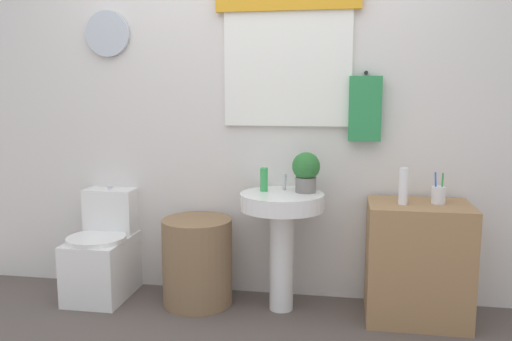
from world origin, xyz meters
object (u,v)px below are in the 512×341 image
at_px(toilet, 104,255).
at_px(potted_plant, 306,171).
at_px(laundry_hamper, 197,262).
at_px(lotion_bottle, 403,186).
at_px(pedestal_sink, 282,222).
at_px(wooden_cabinet, 417,262).
at_px(toothbrush_cup, 438,195).
at_px(soap_bottle, 264,179).

bearing_deg(toilet, potted_plant, 1.26).
height_order(laundry_hamper, lotion_bottle, lotion_bottle).
height_order(pedestal_sink, wooden_cabinet, pedestal_sink).
height_order(pedestal_sink, lotion_bottle, lotion_bottle).
bearing_deg(potted_plant, toothbrush_cup, -2.95).
height_order(toilet, potted_plant, potted_plant).
relative_size(lotion_bottle, toothbrush_cup, 1.17).
height_order(laundry_hamper, toothbrush_cup, toothbrush_cup).
height_order(toilet, wooden_cabinet, toilet).
xyz_separation_m(laundry_hamper, wooden_cabinet, (1.36, 0.00, 0.08)).
relative_size(soap_bottle, lotion_bottle, 0.69).
xyz_separation_m(laundry_hamper, pedestal_sink, (0.54, 0.00, 0.28)).
bearing_deg(laundry_hamper, soap_bottle, 6.71).
height_order(soap_bottle, toothbrush_cup, toothbrush_cup).
relative_size(toilet, wooden_cabinet, 1.02).
distance_m(pedestal_sink, toothbrush_cup, 0.94).
relative_size(pedestal_sink, soap_bottle, 5.03).
distance_m(wooden_cabinet, toothbrush_cup, 0.42).
height_order(laundry_hamper, soap_bottle, soap_bottle).
height_order(pedestal_sink, soap_bottle, soap_bottle).
height_order(laundry_hamper, wooden_cabinet, wooden_cabinet).
bearing_deg(laundry_hamper, wooden_cabinet, 0.00).
height_order(toilet, toothbrush_cup, toothbrush_cup).
distance_m(pedestal_sink, lotion_bottle, 0.76).
bearing_deg(soap_bottle, pedestal_sink, -22.62).
height_order(potted_plant, toothbrush_cup, potted_plant).
xyz_separation_m(toilet, toothbrush_cup, (2.12, -0.01, 0.48)).
bearing_deg(toilet, toothbrush_cup, -0.29).
relative_size(soap_bottle, toothbrush_cup, 0.80).
height_order(potted_plant, lotion_bottle, potted_plant).
relative_size(wooden_cabinet, soap_bottle, 4.80).
distance_m(toilet, toothbrush_cup, 2.18).
bearing_deg(soap_bottle, toilet, -178.97).
xyz_separation_m(toilet, pedestal_sink, (1.20, -0.03, 0.29)).
height_order(wooden_cabinet, lotion_bottle, lotion_bottle).
xyz_separation_m(pedestal_sink, potted_plant, (0.14, 0.06, 0.32)).
bearing_deg(pedestal_sink, laundry_hamper, 180.00).
xyz_separation_m(potted_plant, lotion_bottle, (0.57, -0.10, -0.06)).
distance_m(lotion_bottle, toothbrush_cup, 0.22).
distance_m(soap_bottle, potted_plant, 0.27).
relative_size(wooden_cabinet, lotion_bottle, 3.29).
relative_size(pedestal_sink, toothbrush_cup, 4.03).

